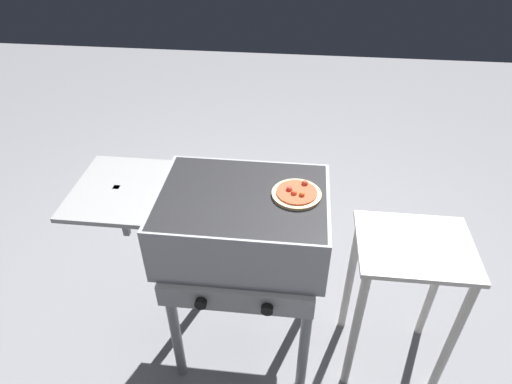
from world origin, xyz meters
TOP-DOWN VIEW (x-y plane):
  - ground_plane at (0.00, 0.00)m, footprint 8.00×8.00m
  - grill at (-0.01, -0.00)m, footprint 0.96×0.53m
  - pizza_pepperoni at (0.20, 0.02)m, footprint 0.18×0.18m
  - prep_table at (0.66, 0.00)m, footprint 0.44×0.36m

SIDE VIEW (x-z plane):
  - ground_plane at x=0.00m, z-range 0.00..0.00m
  - prep_table at x=0.66m, z-range 0.16..0.88m
  - grill at x=-0.01m, z-range 0.31..1.21m
  - pizza_pepperoni at x=0.20m, z-range 0.89..0.93m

